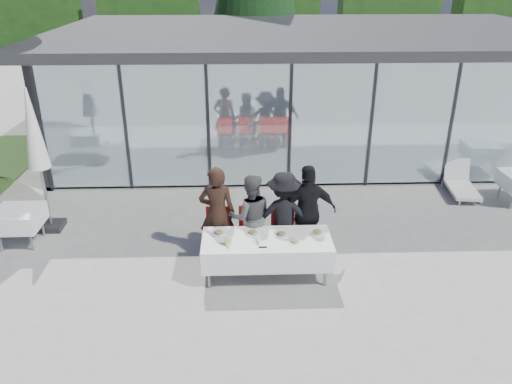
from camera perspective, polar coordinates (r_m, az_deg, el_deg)
ground at (r=8.97m, az=-0.50°, el=-10.00°), size 90.00×90.00×0.00m
pavilion at (r=15.99m, az=6.04°, el=13.73°), size 14.80×8.80×3.44m
treeline at (r=35.57m, az=-5.27°, el=19.68°), size 62.50×2.00×4.40m
dining_table at (r=8.81m, az=1.23°, el=-6.57°), size 2.26×0.96×0.75m
diner_a at (r=9.22m, az=-4.46°, el=-2.45°), size 0.70×0.70×1.83m
diner_chair_a at (r=9.46m, az=-4.37°, el=-4.31°), size 0.44×0.44×0.97m
diner_b at (r=9.25m, az=-0.62°, el=-2.85°), size 0.86×0.86×1.67m
diner_chair_b at (r=9.45m, az=-0.62°, el=-4.26°), size 0.44×0.44×0.97m
diner_c at (r=9.28m, az=3.17°, el=-2.68°), size 1.19×1.19×1.70m
diner_chair_c at (r=9.48m, az=3.09°, el=-4.19°), size 0.44×0.44×0.97m
diner_d at (r=9.30m, az=5.95°, el=-2.27°), size 1.20×1.20×1.83m
diner_chair_d at (r=9.53m, az=5.81°, el=-4.13°), size 0.44×0.44×0.97m
plate_a at (r=8.85m, az=-4.29°, el=-4.70°), size 0.24×0.24×0.07m
plate_b at (r=8.84m, az=-0.37°, el=-4.66°), size 0.24×0.24×0.07m
plate_c at (r=8.80m, az=2.94°, el=-4.83°), size 0.24×0.24×0.07m
plate_d at (r=8.92m, az=7.01°, el=-4.58°), size 0.24×0.24×0.07m
plate_extra at (r=8.60m, az=4.44°, el=-5.62°), size 0.24×0.24×0.07m
juice_bottle at (r=8.49m, az=-3.37°, el=-5.71°), size 0.06×0.06×0.13m
drinking_glasses at (r=8.55m, az=0.23°, el=-5.58°), size 0.07×0.07×0.10m
folded_eyeglasses at (r=8.44m, az=0.79°, el=-6.32°), size 0.14×0.03×0.01m
spare_table_left at (r=10.85m, az=-25.50°, el=-2.75°), size 0.86×0.86×0.74m
spare_chair_b at (r=13.39m, az=17.52°, el=3.45°), size 0.45×0.45×0.97m
market_umbrella at (r=10.73m, az=-23.96°, el=5.57°), size 0.50×0.50×3.00m
lounger at (r=13.12m, az=22.28°, el=0.97°), size 0.75×1.39×0.72m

